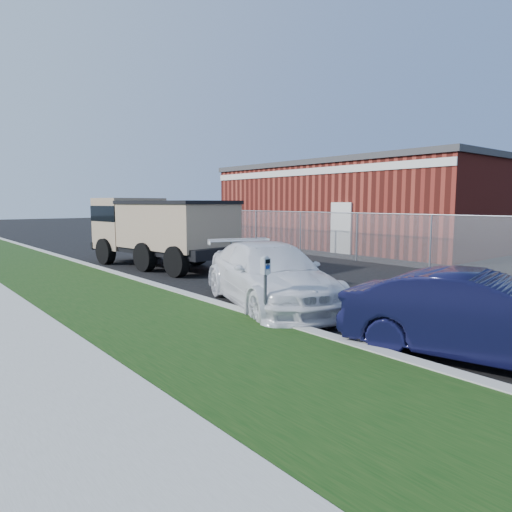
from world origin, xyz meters
TOP-DOWN VIEW (x-y plane):
  - ground at (0.00, 0.00)m, footprint 120.00×120.00m
  - streetside at (-5.57, 2.00)m, footprint 6.12×50.00m
  - chainlink_fence at (6.00, 7.00)m, footprint 0.06×30.06m
  - brick_building at (12.00, 8.00)m, footprint 9.20×14.20m
  - parking_meter at (-2.92, -1.10)m, footprint 0.18×0.13m
  - white_wagon at (-1.53, 0.43)m, footprint 3.28×4.95m
  - navy_sedan at (-1.59, -4.11)m, footprint 2.20×3.96m
  - dump_truck at (-0.46, 7.48)m, footprint 3.05×6.25m

SIDE VIEW (x-z plane):
  - ground at x=0.00m, z-range 0.00..0.00m
  - streetside at x=-5.57m, z-range -0.01..0.14m
  - navy_sedan at x=-1.59m, z-range 0.00..1.24m
  - white_wagon at x=-1.53m, z-range 0.00..1.33m
  - parking_meter at x=-2.92m, z-range 0.38..1.58m
  - chainlink_fence at x=6.00m, z-range -13.74..16.26m
  - dump_truck at x=-0.46m, z-range 0.15..2.50m
  - brick_building at x=12.00m, z-range 0.04..4.21m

